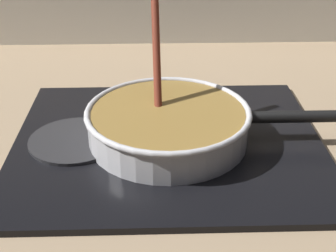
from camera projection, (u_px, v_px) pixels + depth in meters
name	position (u px, v px, depth m)	size (l,w,h in m)	color
ground	(77.00, 233.00, 0.70)	(2.40, 1.60, 0.04)	#9E8466
hob_plate	(168.00, 143.00, 0.88)	(0.56, 0.48, 0.01)	black
burner_ring	(168.00, 138.00, 0.87)	(0.18, 0.18, 0.01)	#592D0C
spare_burner	(75.00, 140.00, 0.87)	(0.17, 0.17, 0.01)	#262628
cooking_pan	(169.00, 123.00, 0.86)	(0.46, 0.30, 0.25)	silver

